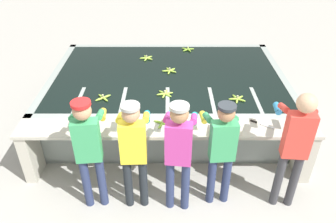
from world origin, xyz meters
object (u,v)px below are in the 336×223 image
object	(u,v)px
banana_bunch_floating_1	(103,98)
worker_1	(134,147)
banana_bunch_floating_4	(188,49)
worker_4	(296,142)
banana_bunch_floating_2	(147,58)
banana_bunch_floating_5	(238,99)
banana_bunch_floating_3	(165,94)
worker_2	(179,148)
banana_bunch_ledge_1	(303,127)
banana_bunch_floating_0	(170,71)
worker_3	(222,146)
banana_bunch_ledge_0	(163,123)
worker_0	(89,145)
knife_0	(259,123)

from	to	relation	value
banana_bunch_floating_1	worker_1	bearing A→B (deg)	-65.53
worker_1	banana_bunch_floating_4	size ratio (longest dim) A/B	5.84
worker_4	banana_bunch_floating_2	xyz separation A→B (m)	(-1.98, 2.85, -0.16)
banana_bunch_floating_5	banana_bunch_floating_3	bearing A→B (deg)	171.90
worker_4	banana_bunch_floating_5	distance (m)	1.37
banana_bunch_floating_1	banana_bunch_floating_3	bearing A→B (deg)	7.54
worker_4	worker_2	bearing A→B (deg)	-177.78
banana_bunch_floating_2	banana_bunch_ledge_1	distance (m)	3.26
banana_bunch_floating_0	banana_bunch_floating_1	xyz separation A→B (m)	(-1.06, -0.97, 0.00)
worker_2	banana_bunch_floating_1	world-z (taller)	worker_2
worker_3	banana_bunch_floating_0	distance (m)	2.33
worker_2	banana_bunch_floating_3	bearing A→B (deg)	96.86
banana_bunch_ledge_1	banana_bunch_floating_2	bearing A→B (deg)	134.37
banana_bunch_ledge_0	banana_bunch_ledge_1	world-z (taller)	same
worker_0	banana_bunch_floating_4	size ratio (longest dim) A/B	5.97
banana_bunch_floating_1	banana_bunch_ledge_0	xyz separation A→B (m)	(0.95, -0.70, 0.00)
worker_3	banana_bunch_ledge_1	size ratio (longest dim) A/B	5.63
banana_bunch_floating_3	worker_2	bearing A→B (deg)	-83.14
worker_1	banana_bunch_floating_0	xyz separation A→B (m)	(0.45, 2.30, -0.08)
banana_bunch_floating_4	banana_bunch_floating_5	bearing A→B (deg)	-71.39
banana_bunch_floating_2	banana_bunch_floating_4	world-z (taller)	same
banana_bunch_floating_0	banana_bunch_floating_1	bearing A→B (deg)	-137.48
banana_bunch_floating_3	worker_3	bearing A→B (deg)	-62.53
worker_3	banana_bunch_ledge_0	world-z (taller)	worker_3
banana_bunch_floating_5	banana_bunch_ledge_0	bearing A→B (deg)	-150.32
worker_3	banana_bunch_ledge_0	bearing A→B (deg)	143.01
banana_bunch_floating_1	worker_4	bearing A→B (deg)	-27.01
worker_0	banana_bunch_ledge_0	size ratio (longest dim) A/B	6.06
worker_2	banana_bunch_ledge_0	distance (m)	0.71
banana_bunch_floating_0	banana_bunch_floating_2	distance (m)	0.72
worker_0	banana_bunch_floating_3	size ratio (longest dim) A/B	5.85
knife_0	banana_bunch_floating_4	bearing A→B (deg)	107.93
worker_4	worker_3	bearing A→B (deg)	176.50
worker_2	worker_3	xyz separation A→B (m)	(0.54, 0.11, -0.05)
banana_bunch_floating_2	banana_bunch_floating_4	bearing A→B (deg)	28.36
worker_4	banana_bunch_floating_2	distance (m)	3.48
banana_bunch_floating_3	banana_bunch_ledge_0	bearing A→B (deg)	-91.80
knife_0	banana_bunch_floating_5	bearing A→B (deg)	105.80
worker_1	knife_0	xyz separation A→B (m)	(1.70, 0.64, -0.09)
worker_1	banana_bunch_floating_0	bearing A→B (deg)	78.81
banana_bunch_floating_4	worker_1	bearing A→B (deg)	-104.16
worker_3	banana_bunch_floating_1	bearing A→B (deg)	143.43
banana_bunch_floating_2	banana_bunch_floating_3	xyz separation A→B (m)	(0.37, -1.41, -0.00)
worker_1	banana_bunch_floating_5	xyz separation A→B (m)	(1.52, 1.29, -0.08)
banana_bunch_floating_2	banana_bunch_floating_4	distance (m)	0.95
worker_1	banana_bunch_ledge_0	size ratio (longest dim) A/B	5.93
banana_bunch_floating_3	banana_bunch_floating_5	xyz separation A→B (m)	(1.14, -0.16, 0.00)
worker_0	worker_4	bearing A→B (deg)	0.15
worker_0	banana_bunch_floating_0	world-z (taller)	worker_0
worker_2	worker_4	distance (m)	1.43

